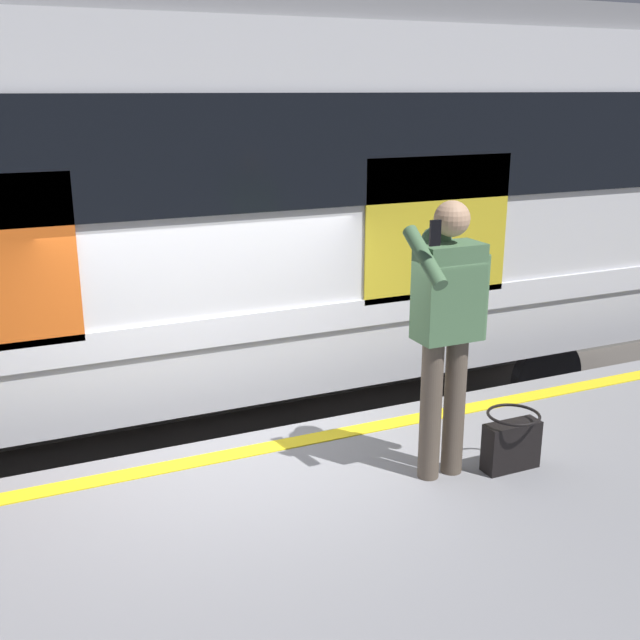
# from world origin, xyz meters

# --- Properties ---
(ground_plane) EXTENTS (24.21, 24.21, 0.00)m
(ground_plane) POSITION_xyz_m (0.00, 0.00, 0.00)
(ground_plane) COLOR #4C4742
(safety_line) EXTENTS (12.68, 0.16, 0.01)m
(safety_line) POSITION_xyz_m (0.00, 0.30, 1.07)
(safety_line) COLOR yellow
(safety_line) RESTS_ON platform
(track_rail_near) EXTENTS (16.82, 0.08, 0.16)m
(track_rail_near) POSITION_xyz_m (0.00, -1.35, 0.08)
(track_rail_near) COLOR slate
(track_rail_near) RESTS_ON ground
(track_rail_far) EXTENTS (16.82, 0.08, 0.16)m
(track_rail_far) POSITION_xyz_m (0.00, -2.79, 0.08)
(track_rail_far) COLOR slate
(track_rail_far) RESTS_ON ground
(train_carriage) EXTENTS (10.80, 2.74, 4.11)m
(train_carriage) POSITION_xyz_m (-0.20, -2.07, 2.59)
(train_carriage) COLOR silver
(train_carriage) RESTS_ON ground
(passenger) EXTENTS (0.57, 0.55, 1.81)m
(passenger) POSITION_xyz_m (-1.00, 1.11, 2.14)
(passenger) COLOR brown
(passenger) RESTS_ON platform
(handbag) EXTENTS (0.39, 0.35, 0.40)m
(handbag) POSITION_xyz_m (-1.47, 1.25, 1.25)
(handbag) COLOR black
(handbag) RESTS_ON platform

